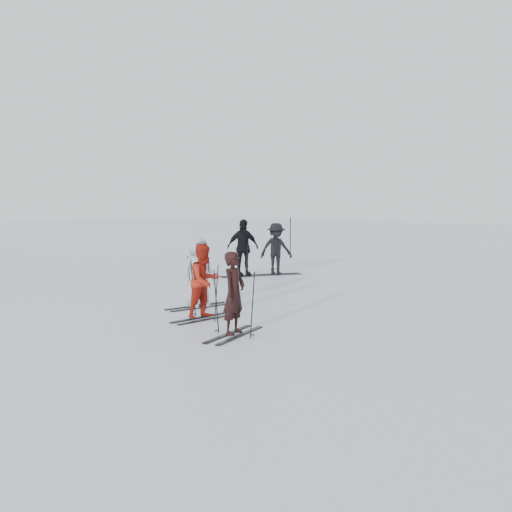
{
  "coord_description": "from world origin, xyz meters",
  "views": [
    {
      "loc": [
        9.45,
        -11.33,
        2.43
      ],
      "look_at": [
        0.0,
        1.0,
        1.0
      ],
      "focal_mm": 40.0,
      "sensor_mm": 36.0,
      "label": 1
    }
  ],
  "objects_px": {
    "skier_near_dark": "(234,295)",
    "skier_red": "(205,282)",
    "skier_uphill_far": "(276,249)",
    "skier_grey": "(198,273)",
    "piste_marker": "(290,238)",
    "skier_uphill_left": "(243,248)"
  },
  "relations": [
    {
      "from": "skier_near_dark",
      "to": "skier_uphill_left",
      "type": "bearing_deg",
      "value": 27.24
    },
    {
      "from": "skier_near_dark",
      "to": "skier_uphill_left",
      "type": "xyz_separation_m",
      "value": [
        -5.25,
        6.79,
        0.18
      ]
    },
    {
      "from": "skier_near_dark",
      "to": "piste_marker",
      "type": "relative_size",
      "value": 0.83
    },
    {
      "from": "skier_uphill_left",
      "to": "skier_near_dark",
      "type": "bearing_deg",
      "value": -112.49
    },
    {
      "from": "skier_grey",
      "to": "piste_marker",
      "type": "distance_m",
      "value": 12.27
    },
    {
      "from": "skier_red",
      "to": "skier_uphill_far",
      "type": "bearing_deg",
      "value": 31.15
    },
    {
      "from": "skier_uphill_far",
      "to": "skier_uphill_left",
      "type": "bearing_deg",
      "value": -174.96
    },
    {
      "from": "skier_near_dark",
      "to": "skier_uphill_far",
      "type": "xyz_separation_m",
      "value": [
        -4.63,
        7.83,
        0.11
      ]
    },
    {
      "from": "skier_near_dark",
      "to": "piste_marker",
      "type": "xyz_separation_m",
      "value": [
        -7.48,
        12.93,
        0.16
      ]
    },
    {
      "from": "skier_near_dark",
      "to": "skier_grey",
      "type": "xyz_separation_m",
      "value": [
        -2.51,
        1.71,
        0.05
      ]
    },
    {
      "from": "skier_near_dark",
      "to": "skier_grey",
      "type": "height_order",
      "value": "skier_grey"
    },
    {
      "from": "skier_grey",
      "to": "skier_uphill_left",
      "type": "bearing_deg",
      "value": 42.43
    },
    {
      "from": "skier_near_dark",
      "to": "skier_red",
      "type": "xyz_separation_m",
      "value": [
        -1.47,
        0.8,
        0.02
      ]
    },
    {
      "from": "skier_red",
      "to": "piste_marker",
      "type": "xyz_separation_m",
      "value": [
        -6.01,
        12.13,
        0.14
      ]
    },
    {
      "from": "skier_uphill_far",
      "to": "skier_red",
      "type": "bearing_deg",
      "value": -120.13
    },
    {
      "from": "skier_red",
      "to": "skier_uphill_left",
      "type": "bearing_deg",
      "value": 39.22
    },
    {
      "from": "skier_near_dark",
      "to": "piste_marker",
      "type": "distance_m",
      "value": 14.93
    },
    {
      "from": "skier_red",
      "to": "skier_uphill_far",
      "type": "distance_m",
      "value": 7.71
    },
    {
      "from": "skier_red",
      "to": "skier_near_dark",
      "type": "bearing_deg",
      "value": -111.58
    },
    {
      "from": "skier_red",
      "to": "skier_uphill_far",
      "type": "xyz_separation_m",
      "value": [
        -3.16,
        7.04,
        0.09
      ]
    },
    {
      "from": "skier_red",
      "to": "skier_grey",
      "type": "distance_m",
      "value": 1.38
    },
    {
      "from": "skier_uphill_left",
      "to": "skier_uphill_far",
      "type": "height_order",
      "value": "skier_uphill_left"
    }
  ]
}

